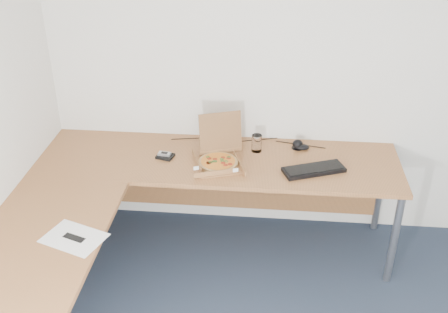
# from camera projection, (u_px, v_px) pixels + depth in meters

# --- Properties ---
(room_shell) EXTENTS (3.50, 3.50, 2.50)m
(room_shell) POSITION_uv_depth(u_px,v_px,m) (303.00, 223.00, 2.23)
(room_shell) COLOR silver
(room_shell) RESTS_ON ground
(desk) EXTENTS (2.50, 2.20, 0.73)m
(desk) POSITION_uv_depth(u_px,v_px,m) (161.00, 194.00, 3.41)
(desk) COLOR #A16537
(desk) RESTS_ON ground
(pizza_box) EXTENTS (0.30, 0.35, 0.30)m
(pizza_box) POSITION_uv_depth(u_px,v_px,m) (218.00, 159.00, 3.66)
(pizza_box) COLOR #99663B
(pizza_box) RESTS_ON desk
(drinking_glass) EXTENTS (0.07, 0.07, 0.13)m
(drinking_glass) POSITION_uv_depth(u_px,v_px,m) (257.00, 143.00, 3.81)
(drinking_glass) COLOR white
(drinking_glass) RESTS_ON desk
(keyboard) EXTENTS (0.44, 0.29, 0.03)m
(keyboard) POSITION_uv_depth(u_px,v_px,m) (314.00, 170.00, 3.59)
(keyboard) COLOR black
(keyboard) RESTS_ON desk
(mouse) EXTENTS (0.12, 0.10, 0.04)m
(mouse) POSITION_uv_depth(u_px,v_px,m) (302.00, 147.00, 3.85)
(mouse) COLOR black
(mouse) RESTS_ON desk
(wallet) EXTENTS (0.13, 0.12, 0.02)m
(wallet) POSITION_uv_depth(u_px,v_px,m) (165.00, 156.00, 3.75)
(wallet) COLOR black
(wallet) RESTS_ON desk
(phone) EXTENTS (0.09, 0.06, 0.02)m
(phone) POSITION_uv_depth(u_px,v_px,m) (164.00, 154.00, 3.75)
(phone) COLOR #B2B5BA
(phone) RESTS_ON wallet
(paper_sheet) EXTENTS (0.39, 0.33, 0.00)m
(paper_sheet) POSITION_uv_depth(u_px,v_px,m) (74.00, 238.00, 2.97)
(paper_sheet) COLOR white
(paper_sheet) RESTS_ON desk
(dome_speaker) EXTENTS (0.08, 0.08, 0.07)m
(dome_speaker) POSITION_uv_depth(u_px,v_px,m) (298.00, 144.00, 3.86)
(dome_speaker) COLOR black
(dome_speaker) RESTS_ON desk
(cable_bundle) EXTENTS (0.55, 0.11, 0.01)m
(cable_bundle) POSITION_uv_depth(u_px,v_px,m) (244.00, 141.00, 3.97)
(cable_bundle) COLOR black
(cable_bundle) RESTS_ON desk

